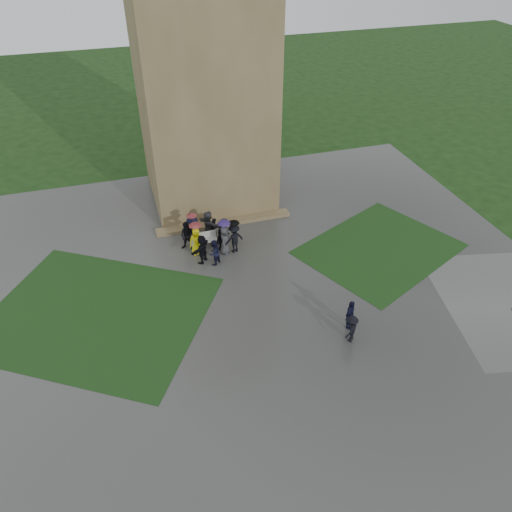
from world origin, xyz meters
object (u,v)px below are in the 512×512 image
object	(u,v)px
tower	(202,67)
pedestrian_mid	(350,315)
pedestrian_near	(352,329)
bench	(203,240)

from	to	relation	value
tower	pedestrian_mid	world-z (taller)	tower
tower	pedestrian_near	world-z (taller)	tower
bench	pedestrian_near	world-z (taller)	pedestrian_near
pedestrian_mid	pedestrian_near	xyz separation A→B (m)	(-0.32, -0.86, -0.07)
tower	pedestrian_near	distance (m)	18.76
tower	pedestrian_mid	xyz separation A→B (m)	(3.69, -15.67, -8.14)
pedestrian_near	tower	bearing A→B (deg)	-117.60
tower	bench	xyz separation A→B (m)	(-1.85, -6.63, -8.47)
bench	pedestrian_near	xyz separation A→B (m)	(5.22, -9.90, 0.26)
bench	pedestrian_near	bearing A→B (deg)	-64.09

